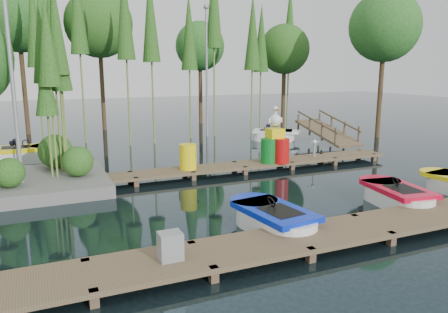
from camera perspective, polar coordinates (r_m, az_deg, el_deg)
name	(u,v)px	position (r m, az deg, el deg)	size (l,w,h in m)	color
ground_plane	(216,195)	(13.62, -1.10, -5.10)	(90.00, 90.00, 0.00)	#1A2B30
near_dock	(294,240)	(9.77, 9.17, -10.71)	(18.00, 1.50, 0.50)	brown
far_dock	(215,168)	(16.17, -1.19, -1.56)	(15.00, 1.20, 0.50)	brown
tree_screen	(93,20)	(22.96, -16.76, 16.66)	(34.42, 18.53, 10.31)	#45321D
lamp_island	(10,55)	(14.58, -26.19, 11.81)	(0.30, 0.30, 7.25)	gray
lamp_rear	(207,60)	(24.75, -2.29, 12.42)	(0.30, 0.30, 7.25)	gray
ramp	(327,132)	(23.47, 13.35, 3.16)	(1.50, 3.94, 1.49)	brown
boat_blue	(273,220)	(10.79, 6.46, -8.25)	(1.58, 2.88, 0.92)	white
boat_red	(396,196)	(13.55, 21.60, -4.88)	(1.55, 2.81, 0.90)	white
boat_yellow_far	(24,154)	(20.22, -24.69, 0.30)	(3.02, 1.41, 1.50)	white
boat_white_far	(274,135)	(23.84, 6.52, 2.79)	(2.88, 2.48, 1.26)	white
utility_cabinet	(170,246)	(8.56, -7.03, -11.52)	(0.44, 0.37, 0.54)	gray
yellow_barrel	(188,157)	(15.70, -4.73, -0.04)	(0.61, 0.61, 0.91)	yellow
drum_cluster	(276,146)	(16.97, 6.81, 1.42)	(1.25, 1.15, 2.16)	#0C6D1F
seagull_post	(315,145)	(18.14, 11.75, 1.42)	(0.45, 0.24, 0.71)	gray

